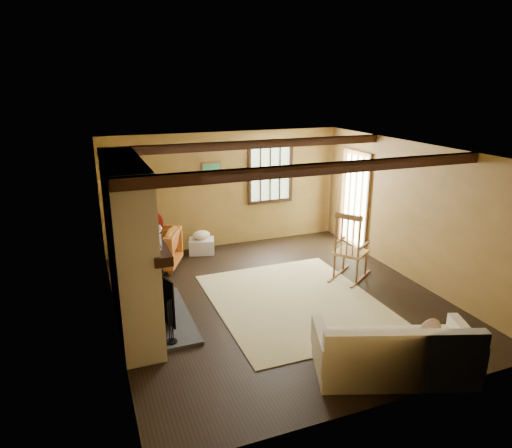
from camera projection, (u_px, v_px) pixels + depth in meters
name	position (u px, v px, depth m)	size (l,w,h in m)	color
ground	(278.00, 298.00, 7.40)	(5.50, 5.50, 0.00)	black
room_envelope	(286.00, 196.00, 7.21)	(5.02, 5.52, 2.44)	olive
fireplace	(132.00, 252.00, 6.30)	(1.02, 2.30, 2.40)	#AE6943
rug	(294.00, 301.00, 7.29)	(2.50, 3.00, 0.01)	tan
rocking_chair	(350.00, 251.00, 8.00)	(1.00, 0.90, 1.24)	tan
sofa	(395.00, 355.00, 5.40)	(2.02, 1.40, 0.75)	silver
firewood_pile	(134.00, 253.00, 9.00)	(0.67, 0.12, 0.24)	brown
laundry_basket	(202.00, 246.00, 9.30)	(0.50, 0.38, 0.30)	silver
basket_pillow	(201.00, 235.00, 9.23)	(0.36, 0.29, 0.18)	silver
armchair	(156.00, 249.00, 8.50)	(0.81, 0.83, 0.76)	#BF6026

